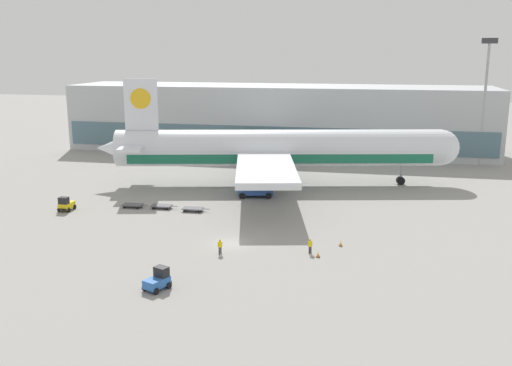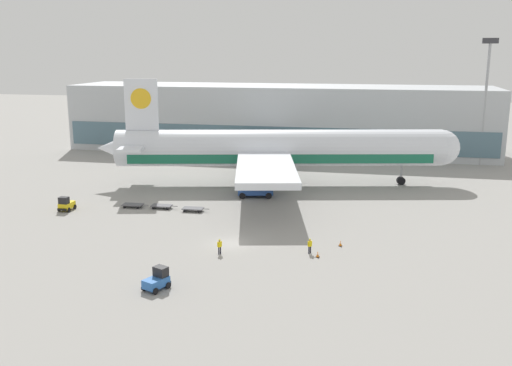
{
  "view_description": "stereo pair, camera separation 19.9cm",
  "coord_description": "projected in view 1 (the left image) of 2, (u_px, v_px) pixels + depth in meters",
  "views": [
    {
      "loc": [
        15.26,
        -59.1,
        21.12
      ],
      "look_at": [
        0.19,
        13.45,
        4.0
      ],
      "focal_mm": 40.0,
      "sensor_mm": 36.0,
      "label": 1
    },
    {
      "loc": [
        15.45,
        -59.06,
        21.12
      ],
      "look_at": [
        0.19,
        13.45,
        4.0
      ],
      "focal_mm": 40.0,
      "sensor_mm": 36.0,
      "label": 2
    }
  ],
  "objects": [
    {
      "name": "ground_crew_near",
      "position": [
        310.0,
        245.0,
        60.83
      ],
      "size": [
        0.44,
        0.42,
        1.68
      ],
      "rotation": [
        0.0,
        0.0,
        3.89
      ],
      "color": "black",
      "rests_on": "ground_plane"
    },
    {
      "name": "terminal_building",
      "position": [
        278.0,
        118.0,
        123.94
      ],
      "size": [
        90.0,
        18.2,
        14.0
      ],
      "color": "#B2B7BC",
      "rests_on": "ground_plane"
    },
    {
      "name": "traffic_cone_near",
      "position": [
        318.0,
        254.0,
        59.93
      ],
      "size": [
        0.4,
        0.4,
        0.64
      ],
      "color": "black",
      "rests_on": "ground_plane"
    },
    {
      "name": "airplane_main",
      "position": [
        275.0,
        149.0,
        91.23
      ],
      "size": [
        57.33,
        48.6,
        17.0
      ],
      "rotation": [
        0.0,
        0.0,
        0.22
      ],
      "color": "silver",
      "rests_on": "ground_plane"
    },
    {
      "name": "light_mast",
      "position": [
        485.0,
        93.0,
        106.03
      ],
      "size": [
        2.8,
        0.5,
        23.55
      ],
      "color": "#9EA0A5",
      "rests_on": "ground_plane"
    },
    {
      "name": "baggage_tug_foreground",
      "position": [
        158.0,
        280.0,
        51.76
      ],
      "size": [
        2.39,
        2.79,
        2.0
      ],
      "rotation": [
        0.0,
        0.0,
        1.16
      ],
      "color": "#2D66B7",
      "rests_on": "ground_plane"
    },
    {
      "name": "baggage_dolly_third",
      "position": [
        193.0,
        209.0,
        77.08
      ],
      "size": [
        3.72,
        1.58,
        0.48
      ],
      "rotation": [
        0.0,
        0.0,
        0.03
      ],
      "color": "#56565B",
      "rests_on": "ground_plane"
    },
    {
      "name": "baggage_dolly_lead",
      "position": [
        133.0,
        205.0,
        78.96
      ],
      "size": [
        3.72,
        1.58,
        0.48
      ],
      "rotation": [
        0.0,
        0.0,
        0.03
      ],
      "color": "#56565B",
      "rests_on": "ground_plane"
    },
    {
      "name": "traffic_cone_far",
      "position": [
        341.0,
        243.0,
        63.37
      ],
      "size": [
        0.4,
        0.4,
        0.64
      ],
      "color": "black",
      "rests_on": "ground_plane"
    },
    {
      "name": "ground_plane",
      "position": [
        230.0,
        244.0,
        64.16
      ],
      "size": [
        400.0,
        400.0,
        0.0
      ],
      "primitive_type": "plane",
      "color": "gray"
    },
    {
      "name": "scissor_lift_loader",
      "position": [
        255.0,
        183.0,
        84.77
      ],
      "size": [
        5.72,
        4.32,
        5.42
      ],
      "rotation": [
        0.0,
        0.0,
        0.22
      ],
      "color": "#284C99",
      "rests_on": "ground_plane"
    },
    {
      "name": "ground_crew_far",
      "position": [
        220.0,
        245.0,
        60.65
      ],
      "size": [
        0.43,
        0.43,
        1.68
      ],
      "rotation": [
        0.0,
        0.0,
        3.93
      ],
      "color": "black",
      "rests_on": "ground_plane"
    },
    {
      "name": "baggage_dolly_second",
      "position": [
        162.0,
        206.0,
        78.46
      ],
      "size": [
        3.72,
        1.58,
        0.48
      ],
      "rotation": [
        0.0,
        0.0,
        0.03
      ],
      "color": "#56565B",
      "rests_on": "ground_plane"
    },
    {
      "name": "baggage_tug_mid",
      "position": [
        66.0,
        204.0,
        77.35
      ],
      "size": [
        1.65,
        2.47,
        2.0
      ],
      "rotation": [
        0.0,
        0.0,
        -1.57
      ],
      "color": "yellow",
      "rests_on": "ground_plane"
    }
  ]
}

